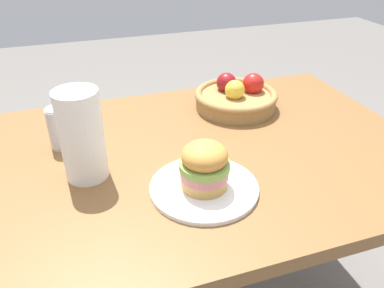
% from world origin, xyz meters
% --- Properties ---
extents(dining_table, '(1.40, 0.90, 0.75)m').
position_xyz_m(dining_table, '(0.00, 0.00, 0.65)').
color(dining_table, brown).
rests_on(dining_table, ground_plane).
extents(plate, '(0.27, 0.27, 0.01)m').
position_xyz_m(plate, '(-0.02, -0.18, 0.76)').
color(plate, white).
rests_on(plate, dining_table).
extents(sandwich, '(0.12, 0.12, 0.12)m').
position_xyz_m(sandwich, '(-0.02, -0.18, 0.82)').
color(sandwich, tan).
rests_on(sandwich, plate).
extents(soda_can, '(0.07, 0.07, 0.13)m').
position_xyz_m(soda_can, '(-0.34, 0.15, 0.81)').
color(soda_can, silver).
rests_on(soda_can, dining_table).
extents(fruit_basket, '(0.29, 0.29, 0.12)m').
position_xyz_m(fruit_basket, '(0.26, 0.24, 0.79)').
color(fruit_basket, '#9E7542').
rests_on(fruit_basket, dining_table).
extents(paper_towel_roll, '(0.11, 0.11, 0.24)m').
position_xyz_m(paper_towel_roll, '(-0.29, -0.02, 0.87)').
color(paper_towel_roll, white).
rests_on(paper_towel_roll, dining_table).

